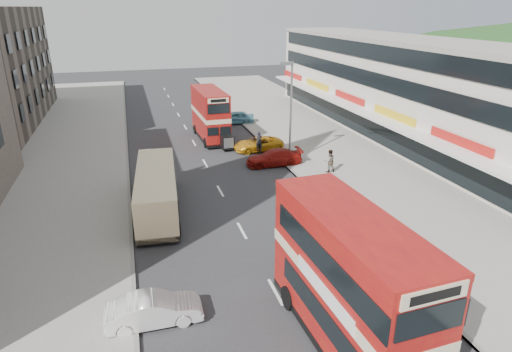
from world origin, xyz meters
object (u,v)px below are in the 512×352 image
object	(u,v)px
car_right_a	(274,158)
car_left_front	(154,310)
coach	(157,189)
bus_second	(210,114)
car_right_b	(258,144)
cyclist	(259,147)
pedestrian_near	(329,161)
bus_main	(350,283)
car_right_c	(235,118)
street_lamp	(290,106)

from	to	relation	value
car_right_a	car_left_front	bearing A→B (deg)	-29.24
coach	car_left_front	size ratio (longest dim) A/B	2.46
bus_second	car_right_a	world-z (taller)	bus_second
bus_second	car_right_b	bearing A→B (deg)	122.76
coach	cyclist	size ratio (longest dim) A/B	4.66
car_left_front	pedestrian_near	size ratio (longest dim) A/B	2.14
bus_main	car_right_b	world-z (taller)	bus_main
bus_main	car_right_c	xyz separation A→B (m)	(3.95, 33.64, -2.01)
car_right_a	coach	bearing A→B (deg)	-54.90
bus_main	car_right_b	bearing A→B (deg)	-101.47
bus_second	cyclist	xyz separation A→B (m)	(3.10, -5.88, -1.71)
street_lamp	car_right_b	world-z (taller)	street_lamp
street_lamp	cyclist	world-z (taller)	street_lamp
car_right_b	car_right_a	bearing A→B (deg)	-0.50
car_right_b	cyclist	world-z (taller)	cyclist
pedestrian_near	cyclist	world-z (taller)	cyclist
bus_second	street_lamp	bearing A→B (deg)	116.07
car_right_b	pedestrian_near	xyz separation A→B (m)	(3.56, -7.06, 0.43)
car_right_a	pedestrian_near	bearing A→B (deg)	52.37
bus_second	pedestrian_near	distance (m)	13.79
car_left_front	pedestrian_near	bearing A→B (deg)	-45.43
bus_main	cyclist	size ratio (longest dim) A/B	4.62
car_right_a	bus_main	bearing A→B (deg)	-7.35
street_lamp	car_right_a	size ratio (longest dim) A/B	1.81
bus_second	car_left_front	world-z (taller)	bus_second
car_left_front	car_right_a	distance (m)	19.65
coach	car_right_c	xyz separation A→B (m)	(9.84, 19.88, -0.76)
street_lamp	cyclist	size ratio (longest dim) A/B	4.02
car_left_front	cyclist	world-z (taller)	cyclist
bus_main	cyclist	distance (m)	23.05
car_right_a	car_right_c	world-z (taller)	car_right_c
car_left_front	car_right_b	world-z (taller)	car_left_front
street_lamp	car_left_front	world-z (taller)	street_lamp
bus_second	car_right_c	distance (m)	6.46
car_left_front	car_right_b	size ratio (longest dim) A/B	0.87
street_lamp	car_left_front	bearing A→B (deg)	-125.62
coach	cyclist	bearing A→B (deg)	48.38
car_right_c	cyclist	xyz separation A→B (m)	(-0.54, -10.93, 0.01)
bus_main	car_right_b	xyz separation A→B (m)	(3.62, 23.77, -2.08)
bus_main	car_right_b	size ratio (longest dim) A/B	2.12
bus_main	pedestrian_near	world-z (taller)	bus_main
car_right_b	car_right_c	xyz separation A→B (m)	(0.32, 9.87, 0.07)
bus_second	car_right_a	size ratio (longest dim) A/B	1.86
bus_second	coach	distance (m)	16.10
coach	car_right_b	world-z (taller)	coach
car_right_b	car_right_c	size ratio (longest dim) A/B	1.09
pedestrian_near	car_right_c	bearing A→B (deg)	-79.17
coach	pedestrian_near	size ratio (longest dim) A/B	5.26
car_right_a	car_right_b	world-z (taller)	car_right_a
car_right_c	car_left_front	bearing A→B (deg)	-13.41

